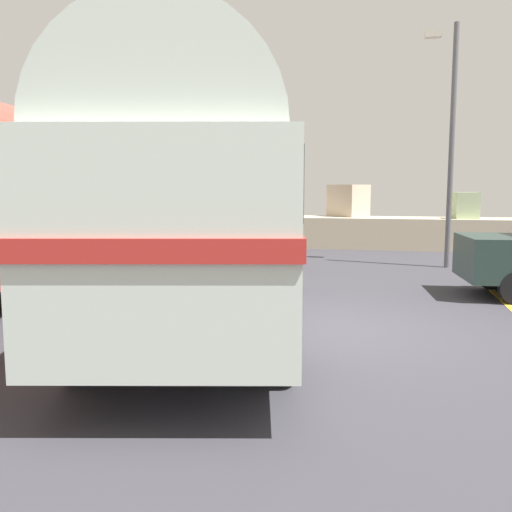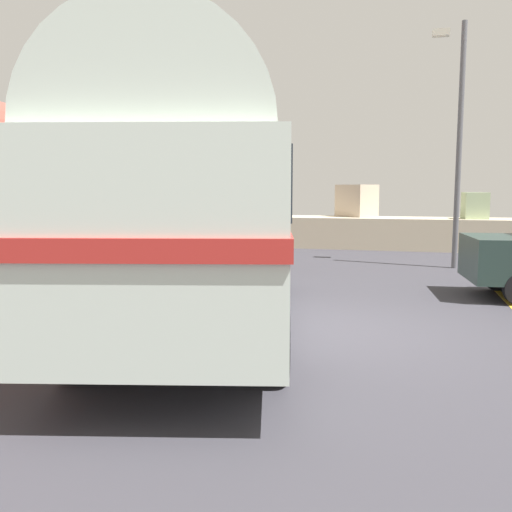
# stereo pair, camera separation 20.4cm
# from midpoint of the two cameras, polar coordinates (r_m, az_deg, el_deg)

# --- Properties ---
(ground) EXTENTS (32.00, 26.00, 0.02)m
(ground) POSITION_cam_midpoint_polar(r_m,az_deg,el_deg) (8.36, 7.63, -7.64)
(ground) COLOR #35343B
(breakwater) EXTENTS (31.36, 2.25, 2.25)m
(breakwater) POSITION_cam_midpoint_polar(r_m,az_deg,el_deg) (19.92, 11.42, 2.60)
(breakwater) COLOR #BFB196
(breakwater) RESTS_ON ground
(vintage_coach) EXTENTS (4.24, 8.90, 3.70)m
(vintage_coach) POSITION_cam_midpoint_polar(r_m,az_deg,el_deg) (8.55, -4.75, 6.56)
(vintage_coach) COLOR black
(vintage_coach) RESTS_ON ground
(lamp_post) EXTENTS (0.81, 0.82, 6.31)m
(lamp_post) POSITION_cam_midpoint_polar(r_m,az_deg,el_deg) (15.52, 20.45, 11.93)
(lamp_post) COLOR #5B5B60
(lamp_post) RESTS_ON ground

